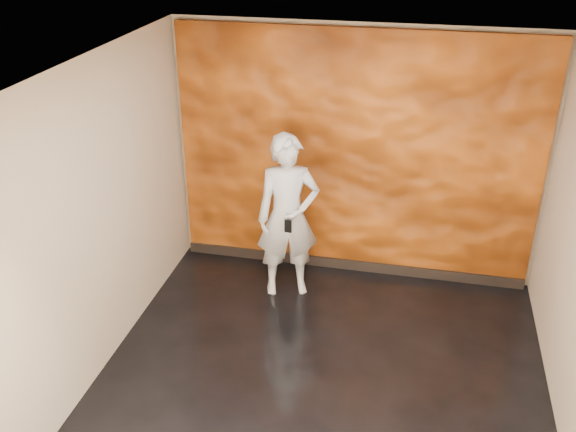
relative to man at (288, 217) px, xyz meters
The scene contains 5 objects.
room 1.57m from the man, 65.74° to the right, with size 4.02×4.02×2.81m.
feature_wall 0.98m from the man, 44.75° to the left, with size 3.90×0.06×2.75m, color orange.
baseboard 1.18m from the man, 42.80° to the left, with size 3.90×0.04×0.12m, color black.
man is the anchor object (origin of this frame).
phone 0.27m from the man, 77.02° to the right, with size 0.07×0.01×0.14m, color black.
Camera 1 is at (0.68, -4.49, 3.95)m, focal length 40.00 mm.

